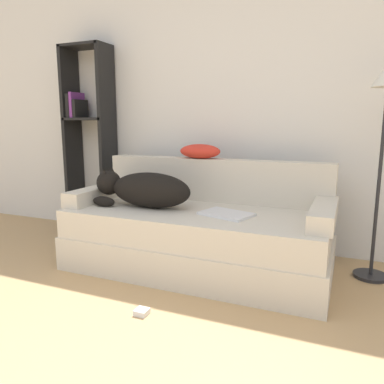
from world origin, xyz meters
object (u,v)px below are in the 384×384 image
at_px(couch, 197,240).
at_px(laptop, 226,214).
at_px(dog, 143,189).
at_px(bookshelf, 88,131).
at_px(throw_pillow, 200,151).
at_px(power_adapter, 142,312).

relative_size(couch, laptop, 4.80).
bearing_deg(laptop, dog, -163.45).
bearing_deg(dog, couch, 8.43).
height_order(couch, laptop, laptop).
relative_size(dog, bookshelf, 0.44).
distance_m(laptop, throw_pillow, 0.69).
height_order(couch, throw_pillow, throw_pillow).
relative_size(throw_pillow, power_adapter, 4.63).
distance_m(dog, laptop, 0.67).
bearing_deg(bookshelf, throw_pillow, -7.98).
relative_size(couch, bookshelf, 1.06).
bearing_deg(laptop, couch, -178.16).
height_order(couch, power_adapter, couch).
relative_size(couch, power_adapter, 25.87).
bearing_deg(throw_pillow, laptop, -49.16).
xyz_separation_m(throw_pillow, bookshelf, (-1.25, 0.17, 0.15)).
xyz_separation_m(dog, bookshelf, (-0.96, 0.60, 0.42)).
relative_size(laptop, power_adapter, 5.39).
bearing_deg(dog, power_adapter, -61.26).
xyz_separation_m(laptop, throw_pillow, (-0.37, 0.43, 0.39)).
height_order(throw_pillow, bookshelf, bookshelf).
relative_size(laptop, bookshelf, 0.22).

